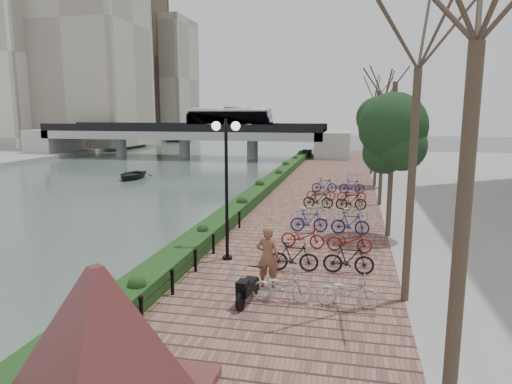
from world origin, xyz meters
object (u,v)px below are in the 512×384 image
(granite_monument, at_px, (100,341))
(lamppost, at_px, (226,160))
(boat, at_px, (132,175))
(pedestrian, at_px, (268,257))
(motorcycle, at_px, (248,287))

(granite_monument, distance_m, lamppost, 9.10)
(lamppost, height_order, boat, lamppost)
(pedestrian, distance_m, boat, 28.62)
(pedestrian, bearing_deg, lamppost, -51.54)
(lamppost, relative_size, boat, 1.32)
(granite_monument, relative_size, boat, 1.18)
(granite_monument, relative_size, lamppost, 0.89)
(granite_monument, xyz_separation_m, pedestrian, (1.69, 6.51, -0.44))
(boat, bearing_deg, motorcycle, -57.75)
(granite_monument, distance_m, motorcycle, 5.49)
(motorcycle, relative_size, pedestrian, 0.75)
(lamppost, height_order, pedestrian, lamppost)
(granite_monument, relative_size, motorcycle, 3.16)
(lamppost, distance_m, boat, 25.88)
(lamppost, bearing_deg, granite_monument, -88.50)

